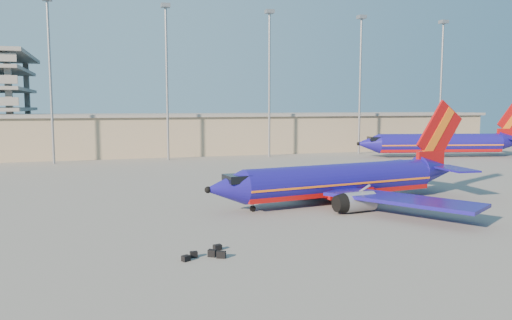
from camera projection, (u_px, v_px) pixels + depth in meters
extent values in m
plane|color=slate|center=(275.00, 205.00, 51.46)|extent=(220.00, 220.00, 0.00)
cube|color=gray|center=(230.00, 134.00, 109.02)|extent=(120.00, 15.00, 8.00)
cube|color=slate|center=(230.00, 115.00, 108.57)|extent=(122.00, 16.00, 0.60)
cylinder|color=gray|center=(51.00, 83.00, 86.19)|extent=(0.44, 0.44, 28.00)
cylinder|color=gray|center=(167.00, 85.00, 92.11)|extent=(0.44, 0.44, 28.00)
cube|color=gray|center=(165.00, 5.00, 90.55)|extent=(1.60, 1.60, 0.70)
cylinder|color=gray|center=(269.00, 86.00, 98.03)|extent=(0.44, 0.44, 28.00)
cube|color=gray|center=(270.00, 12.00, 96.47)|extent=(1.60, 1.60, 0.70)
cylinder|color=gray|center=(360.00, 87.00, 103.95)|extent=(0.44, 0.44, 28.00)
cube|color=gray|center=(362.00, 17.00, 102.40)|extent=(1.60, 1.60, 0.70)
cylinder|color=gray|center=(441.00, 88.00, 109.87)|extent=(0.44, 0.44, 28.00)
cube|color=gray|center=(444.00, 22.00, 108.32)|extent=(1.60, 1.60, 0.70)
cylinder|color=navy|center=(339.00, 180.00, 52.18)|extent=(22.13, 6.44, 3.37)
cube|color=#A10D0D|center=(339.00, 188.00, 52.27)|extent=(22.04, 5.80, 1.18)
cube|color=orange|center=(339.00, 182.00, 52.20)|extent=(22.13, 6.47, 0.20)
cone|color=navy|center=(225.00, 188.00, 46.69)|extent=(4.27, 3.88, 3.37)
cube|color=black|center=(237.00, 179.00, 47.10)|extent=(2.50, 2.66, 0.73)
cone|color=navy|center=(434.00, 170.00, 57.83)|extent=(5.17, 4.01, 3.37)
cube|color=#A10D0D|center=(430.00, 160.00, 57.39)|extent=(3.86, 1.04, 2.00)
cube|color=#A10D0D|center=(440.00, 132.00, 57.59)|extent=(6.66, 1.24, 7.27)
cube|color=orange|center=(438.00, 132.00, 57.51)|extent=(4.46, 1.01, 5.70)
cube|color=navy|center=(413.00, 163.00, 60.40)|extent=(4.58, 6.42, 0.20)
cube|color=navy|center=(453.00, 169.00, 54.84)|extent=(3.12, 6.00, 0.20)
cube|color=navy|center=(310.00, 177.00, 60.05)|extent=(8.24, 14.83, 0.32)
cube|color=navy|center=(402.00, 199.00, 45.65)|extent=(11.37, 14.39, 0.32)
cube|color=#A10D0D|center=(343.00, 191.00, 52.51)|extent=(5.92, 4.29, 0.91)
cylinder|color=gray|center=(307.00, 187.00, 56.12)|extent=(3.52, 2.36, 1.91)
cylinder|color=gray|center=(358.00, 202.00, 47.61)|extent=(3.52, 2.36, 1.91)
cylinder|color=gray|center=(253.00, 206.00, 48.11)|extent=(0.25, 0.25, 1.00)
cylinder|color=black|center=(253.00, 209.00, 48.13)|extent=(0.61, 0.31, 0.58)
cylinder|color=black|center=(337.00, 195.00, 55.12)|extent=(0.83, 0.60, 0.77)
cylinder|color=black|center=(363.00, 202.00, 50.86)|extent=(0.83, 0.60, 0.77)
cylinder|color=navy|center=(439.00, 143.00, 98.83)|extent=(24.79, 9.07, 3.79)
cube|color=#A10D0D|center=(439.00, 148.00, 98.93)|extent=(24.63, 8.37, 1.33)
cube|color=orange|center=(439.00, 145.00, 98.85)|extent=(24.80, 9.11, 0.23)
cone|color=navy|center=(368.00, 144.00, 97.65)|extent=(5.02, 4.63, 3.79)
cube|color=black|center=(375.00, 139.00, 97.66)|extent=(2.98, 3.13, 0.82)
cone|color=navy|center=(511.00, 141.00, 100.00)|extent=(6.02, 4.86, 3.79)
cube|color=#A10D0D|center=(508.00, 134.00, 99.78)|extent=(4.32, 1.49, 2.25)
cube|color=navy|center=(500.00, 137.00, 103.35)|extent=(3.14, 6.58, 0.23)
cylinder|color=black|center=(439.00, 155.00, 99.08)|extent=(0.86, 0.86, 0.92)
cube|color=black|center=(186.00, 258.00, 32.80)|extent=(0.64, 0.61, 0.38)
cube|color=black|center=(221.00, 255.00, 33.43)|extent=(0.69, 0.54, 0.48)
cube|color=black|center=(212.00, 253.00, 33.77)|extent=(0.66, 0.62, 0.48)
cube|color=black|center=(194.00, 254.00, 33.58)|extent=(0.51, 0.36, 0.41)
cube|color=black|center=(217.00, 247.00, 35.33)|extent=(0.64, 0.53, 0.38)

